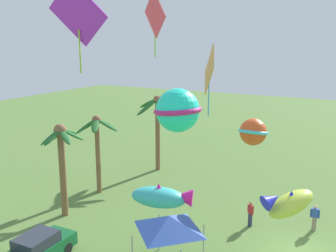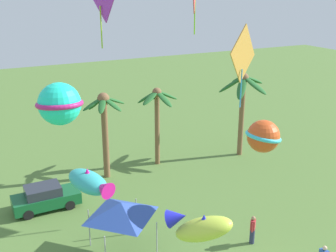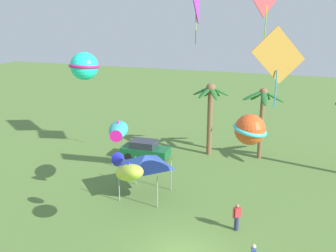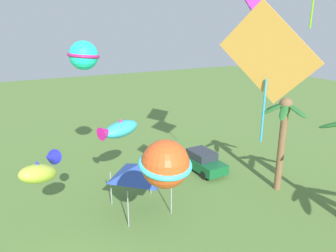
{
  "view_description": "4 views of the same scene",
  "coord_description": "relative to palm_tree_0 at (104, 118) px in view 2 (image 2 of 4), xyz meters",
  "views": [
    {
      "loc": [
        -19.56,
        -2.41,
        11.13
      ],
      "look_at": [
        -2.44,
        6.77,
        6.82
      ],
      "focal_mm": 41.25,
      "sensor_mm": 36.0,
      "label": 1
    },
    {
      "loc": [
        -10.31,
        -11.4,
        12.85
      ],
      "look_at": [
        -1.28,
        6.67,
        6.01
      ],
      "focal_mm": 44.71,
      "sensor_mm": 36.0,
      "label": 2
    },
    {
      "loc": [
        4.6,
        -15.67,
        11.76
      ],
      "look_at": [
        -2.76,
        5.67,
        4.95
      ],
      "focal_mm": 41.3,
      "sensor_mm": 36.0,
      "label": 3
    },
    {
      "loc": [
        10.87,
        -1.02,
        10.08
      ],
      "look_at": [
        -2.02,
        6.24,
        5.58
      ],
      "focal_mm": 34.34,
      "sensor_mm": 36.0,
      "label": 4
    }
  ],
  "objects": [
    {
      "name": "palm_tree_0",
      "position": [
        0.0,
        0.0,
        0.0
      ],
      "size": [
        3.05,
        2.8,
        6.09
      ],
      "color": "brown",
      "rests_on": "ground"
    },
    {
      "name": "palm_tree_1",
      "position": [
        10.8,
        -0.8,
        0.69
      ],
      "size": [
        3.82,
        4.2,
        6.59
      ],
      "color": "brown",
      "rests_on": "ground"
    },
    {
      "name": "palm_tree_2",
      "position": [
        4.13,
        0.47,
        0.06
      ],
      "size": [
        3.32,
        3.3,
        5.88
      ],
      "color": "brown",
      "rests_on": "ground"
    },
    {
      "name": "parked_car_0",
      "position": [
        -4.74,
        -2.63,
        -3.61
      ],
      "size": [
        3.93,
        1.79,
        1.51
      ],
      "color": "#145B2D",
      "rests_on": "ground"
    },
    {
      "name": "spectator_0",
      "position": [
        4.18,
        -11.08,
        -3.55
      ],
      "size": [
        0.43,
        0.43,
        1.59
      ],
      "color": "#2D3351",
      "rests_on": "ground"
    },
    {
      "name": "festival_tent",
      "position": [
        -2.16,
        -8.82,
        -1.89
      ],
      "size": [
        2.86,
        2.86,
        2.85
      ],
      "color": "#9E9EA3",
      "rests_on": "ground"
    },
    {
      "name": "kite_ball_0",
      "position": [
        4.57,
        -10.89,
        1.48
      ],
      "size": [
        1.89,
        1.88,
        1.61
      ],
      "color": "#E3521F"
    },
    {
      "name": "kite_fish_1",
      "position": [
        -0.9,
        -14.12,
        -0.24
      ],
      "size": [
        2.68,
        2.49,
        1.61
      ],
      "color": "#D1E945"
    },
    {
      "name": "kite_diamond_4",
      "position": [
        5.49,
        -7.63,
        4.89
      ],
      "size": [
        2.87,
        1.75,
        4.61
      ],
      "color": "gold"
    },
    {
      "name": "kite_fish_5",
      "position": [
        -3.75,
        -9.35,
        0.16
      ],
      "size": [
        1.97,
        2.88,
        1.15
      ],
      "color": "#34B3B4"
    },
    {
      "name": "kite_ball_6",
      "position": [
        -5.07,
        -10.73,
        4.29
      ],
      "size": [
        2.05,
        2.06,
        1.61
      ],
      "color": "#1EF0CA"
    }
  ]
}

